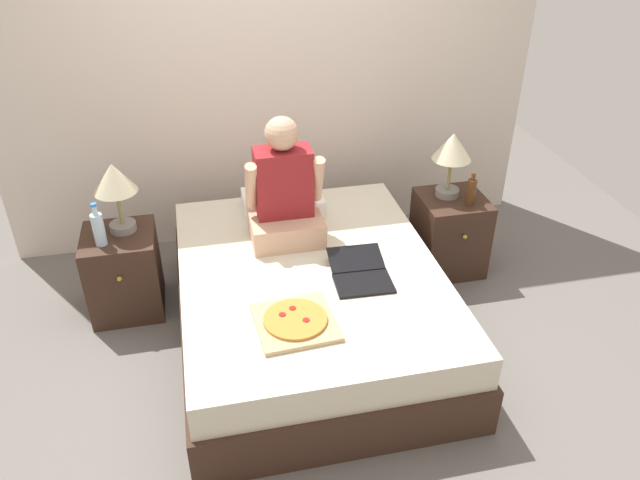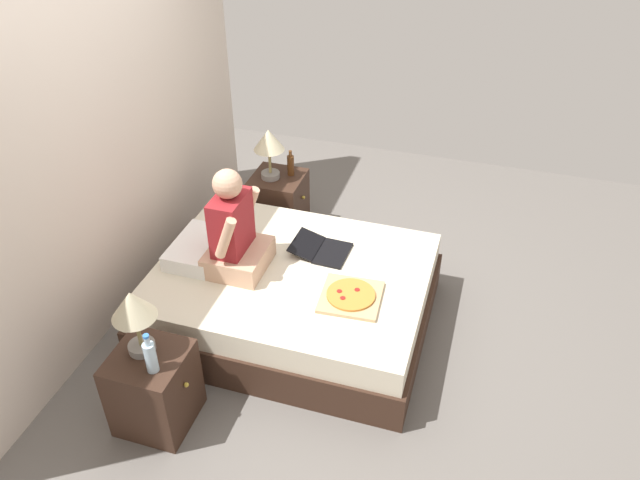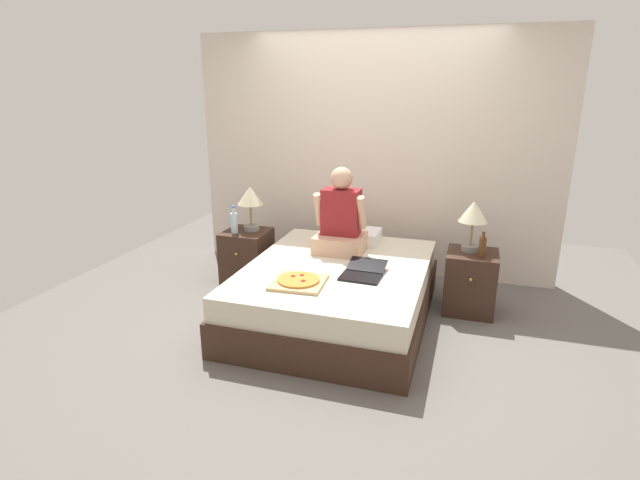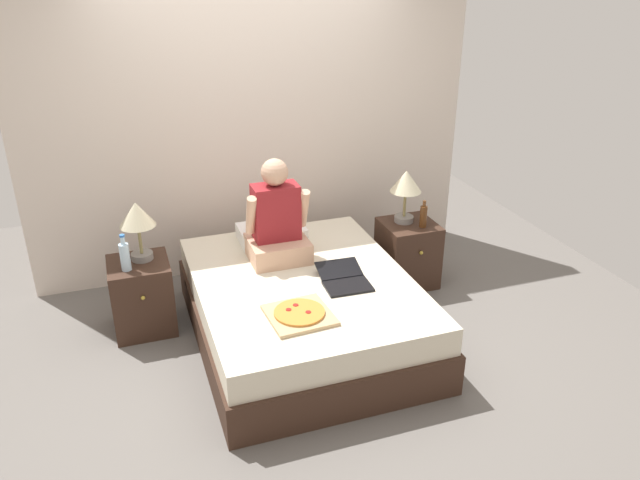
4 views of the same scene
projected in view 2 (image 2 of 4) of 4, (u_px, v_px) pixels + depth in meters
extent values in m
plane|color=#66605B|center=(293.00, 320.00, 4.72)|extent=(5.84, 5.84, 0.00)
cube|color=beige|center=(106.00, 148.00, 4.31)|extent=(3.84, 0.12, 2.50)
cube|color=#382319|center=(293.00, 306.00, 4.64)|extent=(1.54, 1.97, 0.29)
cube|color=beige|center=(292.00, 280.00, 4.49)|extent=(1.49, 1.91, 0.20)
cube|color=#382319|center=(154.00, 388.00, 3.83)|extent=(0.44, 0.44, 0.56)
sphere|color=gold|center=(186.00, 385.00, 3.71)|extent=(0.03, 0.03, 0.03)
cylinder|color=gray|center=(142.00, 347.00, 3.69)|extent=(0.16, 0.16, 0.05)
cylinder|color=olive|center=(138.00, 331.00, 3.62)|extent=(0.02, 0.02, 0.22)
cone|color=beige|center=(132.00, 305.00, 3.50)|extent=(0.26, 0.26, 0.18)
cylinder|color=silver|center=(151.00, 357.00, 3.52)|extent=(0.07, 0.07, 0.20)
cylinder|color=silver|center=(147.00, 341.00, 3.45)|extent=(0.03, 0.03, 0.06)
cylinder|color=blue|center=(146.00, 336.00, 3.43)|extent=(0.04, 0.04, 0.02)
cube|color=#382319|center=(279.00, 204.00, 5.54)|extent=(0.44, 0.44, 0.56)
sphere|color=gold|center=(303.00, 197.00, 5.41)|extent=(0.03, 0.03, 0.03)
cylinder|color=gray|center=(271.00, 175.00, 5.35)|extent=(0.16, 0.16, 0.05)
cylinder|color=olive|center=(270.00, 161.00, 5.27)|extent=(0.02, 0.02, 0.22)
cone|color=beige|center=(269.00, 140.00, 5.15)|extent=(0.26, 0.26, 0.18)
cylinder|color=#512D14|center=(291.00, 165.00, 5.35)|extent=(0.06, 0.06, 0.18)
cylinder|color=#512D14|center=(290.00, 154.00, 5.28)|extent=(0.03, 0.03, 0.05)
cube|color=white|center=(199.00, 248.00, 4.54)|extent=(0.52, 0.34, 0.12)
cube|color=tan|center=(239.00, 258.00, 4.41)|extent=(0.44, 0.40, 0.16)
cube|color=maroon|center=(231.00, 223.00, 4.25)|extent=(0.34, 0.20, 0.42)
sphere|color=tan|center=(227.00, 184.00, 4.07)|extent=(0.20, 0.20, 0.20)
cylinder|color=tan|center=(226.00, 238.00, 4.07)|extent=(0.07, 0.18, 0.32)
cylinder|color=tan|center=(249.00, 206.00, 4.38)|extent=(0.07, 0.18, 0.32)
cube|color=black|center=(333.00, 253.00, 4.57)|extent=(0.33, 0.23, 0.02)
cube|color=black|center=(306.00, 244.00, 4.61)|extent=(0.32, 0.21, 0.06)
cube|color=tan|center=(351.00, 297.00, 4.17)|extent=(0.43, 0.43, 0.02)
cylinder|color=#CC7F33|center=(351.00, 295.00, 4.16)|extent=(0.33, 0.33, 0.02)
cylinder|color=maroon|center=(343.00, 298.00, 4.12)|extent=(0.04, 0.04, 0.00)
cylinder|color=maroon|center=(357.00, 290.00, 4.19)|extent=(0.04, 0.04, 0.00)
cylinder|color=maroon|center=(339.00, 291.00, 4.17)|extent=(0.04, 0.04, 0.00)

